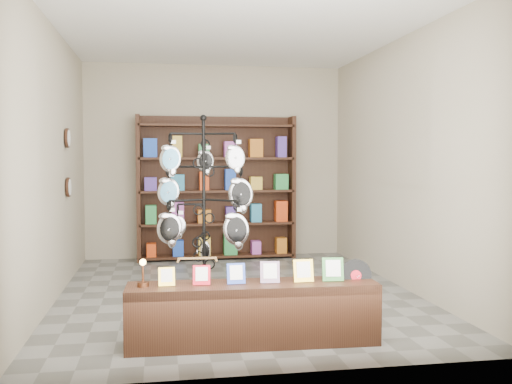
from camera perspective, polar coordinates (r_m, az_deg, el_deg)
ground at (r=6.69m, az=-1.90°, el=-10.05°), size 5.00×5.00×0.00m
room_envelope at (r=6.51m, az=-1.94°, el=6.00°), size 5.00×5.00×5.00m
display_tree at (r=5.62m, az=-5.24°, el=-0.81°), size 1.01×0.94×1.98m
front_shelf at (r=4.87m, az=-0.29°, el=-12.02°), size 2.10×0.50×0.74m
back_shelving at (r=8.80m, az=-3.95°, el=-0.03°), size 2.42×0.36×2.20m
wall_clocks at (r=7.32m, az=-18.29°, el=2.80°), size 0.03×0.24×0.84m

